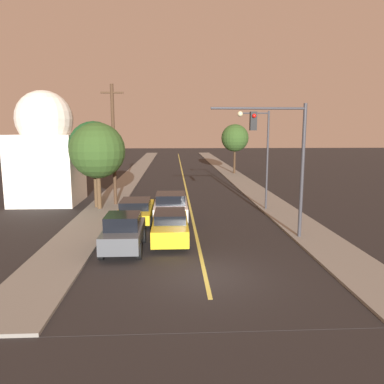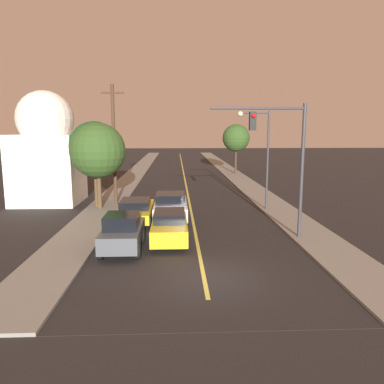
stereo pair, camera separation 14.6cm
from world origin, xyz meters
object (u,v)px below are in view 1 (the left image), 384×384
Objects in this scene: streetlamp_right at (260,146)px; domed_building_left at (46,150)px; car_outer_lane_front at (123,232)px; traffic_signal_mast at (283,149)px; tree_left_far at (94,146)px; car_near_lane_front at (170,225)px; utility_pole_left at (114,143)px; car_near_lane_second at (171,206)px; tree_right_near at (235,138)px; tree_left_near at (97,151)px; car_outer_lane_second at (136,210)px.

domed_building_left is (-15.40, 3.54, -0.44)m from streetlamp_right.
car_outer_lane_front is 8.75m from traffic_signal_mast.
traffic_signal_mast reaches higher than tree_left_far.
domed_building_left reaches higher than car_near_lane_front.
car_near_lane_front is 10.56m from utility_pole_left.
tree_right_near is at bearing 71.71° from car_near_lane_second.
tree_left_far is (-10.90, 7.97, -0.23)m from traffic_signal_mast.
tree_left_far is (-0.32, 0.50, 0.26)m from tree_left_near.
car_near_lane_front is at bearing -56.11° from tree_left_far.
car_near_lane_front is 6.80m from traffic_signal_mast.
car_outer_lane_second is 9.70m from traffic_signal_mast.
car_outer_lane_front is 0.45× the size of utility_pole_left.
utility_pole_left reaches higher than car_outer_lane_second.
car_near_lane_second is 0.76× the size of tree_right_near.
traffic_signal_mast is at bearing -94.55° from tree_right_near.
tree_right_near is (13.14, 20.20, 0.12)m from tree_left_far.
domed_building_left reaches higher than tree_left_far.
car_outer_lane_second is at bearing -112.72° from tree_right_near.
tree_right_near is at bearing 58.22° from tree_left_near.
car_outer_lane_second is at bearing -67.62° from utility_pole_left.
tree_right_near reaches higher than tree_left_near.
tree_left_near is 5.27m from domed_building_left.
streetlamp_right is (6.04, 6.74, 3.69)m from car_near_lane_front.
car_near_lane_front is at bearing -47.71° from domed_building_left.
tree_right_near reaches higher than car_outer_lane_front.
car_near_lane_second is 7.24m from utility_pole_left.
utility_pole_left reaches higher than car_near_lane_second.
car_near_lane_front is at bearing -90.00° from car_near_lane_second.
car_outer_lane_front is 0.46× the size of domed_building_left.
utility_pole_left reaches higher than car_outer_lane_front.
car_near_lane_second is at bearing -34.05° from tree_left_far.
car_near_lane_second is at bearing 2.95° from car_outer_lane_second.
car_outer_lane_front is 12.25m from streetlamp_right.
car_outer_lane_second is 0.59× the size of utility_pole_left.
tree_left_near is at bearing 148.30° from car_near_lane_second.
utility_pole_left is at bearing 114.64° from car_near_lane_front.
car_near_lane_second is 1.21× the size of car_outer_lane_front.
car_near_lane_front is 9.50m from tree_left_near.
traffic_signal_mast is 13.50m from tree_left_far.
traffic_signal_mast is at bearing -38.09° from car_near_lane_second.
tree_right_near is 24.75m from domed_building_left.
tree_right_near is (7.86, 28.06, 3.74)m from car_near_lane_front.
car_outer_lane_second is (0.00, 5.82, -0.19)m from car_outer_lane_front.
utility_pole_left is at bearing 167.72° from streetlamp_right.
domed_building_left is (-14.97, 10.39, -0.59)m from traffic_signal_mast.
tree_left_far is at bearing 123.89° from car_near_lane_front.
traffic_signal_mast is 0.78× the size of utility_pole_left.
tree_left_near is 0.70× the size of domed_building_left.
car_near_lane_front is 10.14m from tree_left_far.
traffic_signal_mast is at bearing 11.17° from car_outer_lane_front.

